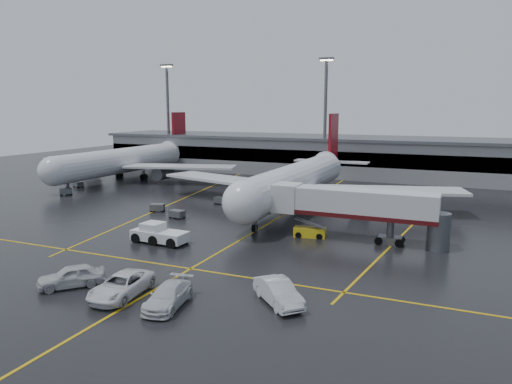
% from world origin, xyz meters
% --- Properties ---
extents(ground, '(220.00, 220.00, 0.00)m').
position_xyz_m(ground, '(0.00, 0.00, 0.00)').
color(ground, black).
rests_on(ground, ground).
extents(apron_line_centre, '(0.25, 90.00, 0.02)m').
position_xyz_m(apron_line_centre, '(0.00, 0.00, 0.01)').
color(apron_line_centre, gold).
rests_on(apron_line_centre, ground).
extents(apron_line_stop, '(60.00, 0.25, 0.02)m').
position_xyz_m(apron_line_stop, '(0.00, -22.00, 0.01)').
color(apron_line_stop, gold).
rests_on(apron_line_stop, ground).
extents(apron_line_left, '(9.99, 69.35, 0.02)m').
position_xyz_m(apron_line_left, '(-20.00, 10.00, 0.01)').
color(apron_line_left, gold).
rests_on(apron_line_left, ground).
extents(apron_line_right, '(7.57, 69.64, 0.02)m').
position_xyz_m(apron_line_right, '(18.00, 10.00, 0.01)').
color(apron_line_right, gold).
rests_on(apron_line_right, ground).
extents(terminal, '(122.00, 19.00, 8.60)m').
position_xyz_m(terminal, '(0.00, 47.93, 4.32)').
color(terminal, gray).
rests_on(terminal, ground).
extents(light_mast_left, '(3.00, 1.20, 25.45)m').
position_xyz_m(light_mast_left, '(-45.00, 42.00, 14.47)').
color(light_mast_left, '#595B60').
rests_on(light_mast_left, ground).
extents(light_mast_mid, '(3.00, 1.20, 25.45)m').
position_xyz_m(light_mast_mid, '(-5.00, 42.00, 14.47)').
color(light_mast_mid, '#595B60').
rests_on(light_mast_mid, ground).
extents(main_airliner, '(48.80, 45.60, 14.10)m').
position_xyz_m(main_airliner, '(0.00, 9.70, 4.21)').
color(main_airliner, silver).
rests_on(main_airliner, ground).
extents(second_airliner, '(48.80, 45.60, 14.10)m').
position_xyz_m(second_airliner, '(-42.00, 21.70, 4.21)').
color(second_airliner, silver).
rests_on(second_airliner, ground).
extents(jet_bridge, '(19.90, 3.40, 6.05)m').
position_xyz_m(jet_bridge, '(11.87, -6.00, 3.93)').
color(jet_bridge, silver).
rests_on(jet_bridge, ground).
extents(pushback_tractor, '(6.58, 3.01, 2.32)m').
position_xyz_m(pushback_tractor, '(-7.99, -15.70, 0.92)').
color(pushback_tractor, silver).
rests_on(pushback_tractor, ground).
extents(belt_loader, '(3.87, 2.18, 2.33)m').
position_xyz_m(belt_loader, '(6.90, -6.56, 0.58)').
color(belt_loader, yellow).
rests_on(belt_loader, ground).
extents(service_van_a, '(3.61, 6.76, 1.81)m').
position_xyz_m(service_van_a, '(-1.59, -29.94, 0.90)').
color(service_van_a, white).
rests_on(service_van_a, ground).
extents(service_van_b, '(3.28, 6.09, 1.68)m').
position_xyz_m(service_van_b, '(2.96, -30.08, 0.84)').
color(service_van_b, silver).
rests_on(service_van_b, ground).
extents(service_van_c, '(5.47, 5.36, 1.87)m').
position_xyz_m(service_van_c, '(10.48, -26.24, 0.94)').
color(service_van_c, silver).
rests_on(service_van_c, ground).
extents(service_van_d, '(5.32, 5.49, 1.86)m').
position_xyz_m(service_van_d, '(-6.85, -29.96, 0.93)').
color(service_van_d, silver).
rests_on(service_van_d, ground).
extents(baggage_cart_a, '(2.16, 1.56, 1.12)m').
position_xyz_m(baggage_cart_a, '(-12.74, -4.59, 0.63)').
color(baggage_cart_a, '#595B60').
rests_on(baggage_cart_a, ground).
extents(baggage_cart_b, '(2.32, 1.91, 1.12)m').
position_xyz_m(baggage_cart_b, '(-17.79, -2.01, 0.63)').
color(baggage_cart_b, '#595B60').
rests_on(baggage_cart_b, ground).
extents(baggage_cart_c, '(2.04, 1.36, 1.12)m').
position_xyz_m(baggage_cart_c, '(-11.75, 6.54, 0.63)').
color(baggage_cart_c, '#595B60').
rests_on(baggage_cart_c, ground).
extents(baggage_cart_d, '(2.34, 1.95, 1.12)m').
position_xyz_m(baggage_cart_d, '(-44.56, 10.15, 0.63)').
color(baggage_cart_d, '#595B60').
rests_on(baggage_cart_d, ground).
extents(baggage_cart_e, '(2.35, 2.31, 1.12)m').
position_xyz_m(baggage_cart_e, '(-40.35, 2.87, 0.63)').
color(baggage_cart_e, '#595B60').
rests_on(baggage_cart_e, ground).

